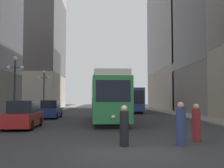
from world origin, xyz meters
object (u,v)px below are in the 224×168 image
Objects in this scene: parked_car_left_mid at (51,110)px; pedestrian_on_sidewalk at (124,127)px; lamp_post_left_near at (15,78)px; transit_bus at (130,99)px; pedestrian_crossing_near at (181,125)px; pedestrian_crossing_far at (196,124)px; lamp_post_left_far at (44,85)px; parked_car_left_near at (23,115)px; streetcar at (107,97)px.

pedestrian_on_sidewalk is at bearing -70.07° from parked_car_left_mid.
lamp_post_left_near reaches higher than pedestrian_on_sidewalk.
parked_car_left_mid is (-9.36, -12.47, -1.10)m from transit_bus.
pedestrian_on_sidewalk is (-2.36, -0.11, -0.07)m from pedestrian_crossing_near.
lamp_post_left_far is at bearing -156.01° from pedestrian_crossing_far.
transit_bus is 29.37m from pedestrian_crossing_near.
pedestrian_crossing_far is 0.32× the size of lamp_post_left_near.
lamp_post_left_near is (-1.90, -5.60, 2.80)m from parked_car_left_mid.
lamp_post_left_far reaches higher than parked_car_left_near.
lamp_post_left_far is at bearing 124.95° from streetcar.
parked_car_left_near is at bearing -82.93° from lamp_post_left_far.
parked_car_left_mid is 2.71× the size of pedestrian_on_sidewalk.
parked_car_left_mid is at bearing 140.42° from streetcar.
streetcar is 2.81× the size of parked_car_left_near.
parked_car_left_near is (-5.67, -5.36, -1.26)m from streetcar.
transit_bus is 29.65m from pedestrian_on_sidewalk.
streetcar is at bearing 66.24° from pedestrian_crossing_near.
pedestrian_crossing_far is at bearing -91.10° from transit_bus.
transit_bus is 6.86× the size of pedestrian_on_sidewalk.
pedestrian_crossing_near is at bearing -79.69° from streetcar.
lamp_post_left_near is (-1.90, 4.08, 2.80)m from parked_car_left_near.
parked_car_left_near and parked_car_left_mid have the same top height.
streetcar is 7.83m from lamp_post_left_near.
lamp_post_left_far is at bearing 95.06° from parked_car_left_near.
parked_car_left_mid is at bearing 80.31° from pedestrian_crossing_near.
pedestrian_on_sidewalk is 0.31× the size of lamp_post_left_far.
lamp_post_left_near reaches higher than parked_car_left_mid.
parked_car_left_near is 9.52m from pedestrian_on_sidewalk.
parked_car_left_mid is at bearing 87.99° from parked_car_left_near.
lamp_post_left_far reaches higher than transit_bus.
lamp_post_left_near reaches higher than streetcar.
parked_car_left_mid is 6.59m from lamp_post_left_far.
pedestrian_crossing_far is 15.55m from lamp_post_left_near.
parked_car_left_mid is 18.88m from pedestrian_crossing_near.
lamp_post_left_near is at bearing -90.00° from lamp_post_left_far.
transit_bus is 15.63m from parked_car_left_mid.
lamp_post_left_far is at bearing 108.73° from parked_car_left_mid.
lamp_post_left_far is (-11.42, 21.40, 2.89)m from pedestrian_crossing_far.
streetcar is 7.40× the size of pedestrian_crossing_near.
pedestrian_crossing_far is (3.85, -11.44, -1.31)m from streetcar.
parked_car_left_mid is at bearing 71.25° from lamp_post_left_near.
transit_bus is at bearing 65.08° from parked_car_left_near.
parked_car_left_mid is at bearing -152.96° from pedestrian_crossing_far.
parked_car_left_near is 11.12m from pedestrian_crossing_near.
lamp_post_left_near is (-10.38, 11.27, 2.80)m from pedestrian_crossing_near.
streetcar is 7.23m from parked_car_left_mid.
parked_car_left_mid is 0.85× the size of lamp_post_left_near.
streetcar is 2.52× the size of lamp_post_left_near.
transit_bus is at bearing 75.28° from streetcar.
parked_car_left_near is 2.79× the size of pedestrian_crossing_far.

